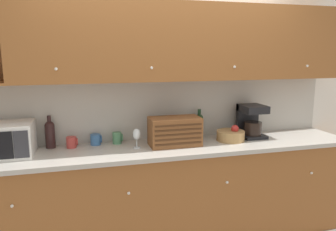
{
  "coord_description": "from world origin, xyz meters",
  "views": [
    {
      "loc": [
        -0.8,
        -3.17,
        1.81
      ],
      "look_at": [
        0.0,
        -0.21,
        1.22
      ],
      "focal_mm": 35.0,
      "sensor_mm": 36.0,
      "label": 1
    }
  ],
  "objects_px": {
    "mug": "(117,138)",
    "fruit_basket": "(231,135)",
    "wine_glass": "(137,135)",
    "bread_box": "(175,131)",
    "microwave": "(1,140)",
    "wine_bottle": "(50,133)",
    "mug_patterned_third": "(96,139)",
    "second_wine_bottle": "(199,125)",
    "coffee_maker": "(251,121)",
    "mug_blue_second": "(72,142)"
  },
  "relations": [
    {
      "from": "mug",
      "to": "fruit_basket",
      "type": "xyz_separation_m",
      "value": [
        1.1,
        -0.18,
        -0.0
      ]
    },
    {
      "from": "wine_glass",
      "to": "bread_box",
      "type": "relative_size",
      "value": 0.38
    },
    {
      "from": "microwave",
      "to": "wine_bottle",
      "type": "relative_size",
      "value": 1.69
    },
    {
      "from": "mug_patterned_third",
      "to": "wine_glass",
      "type": "distance_m",
      "value": 0.42
    },
    {
      "from": "microwave",
      "to": "wine_bottle",
      "type": "height_order",
      "value": "wine_bottle"
    },
    {
      "from": "mug_patterned_third",
      "to": "wine_glass",
      "type": "relative_size",
      "value": 0.6
    },
    {
      "from": "second_wine_bottle",
      "to": "coffee_maker",
      "type": "relative_size",
      "value": 0.88
    },
    {
      "from": "mug_patterned_third",
      "to": "fruit_basket",
      "type": "height_order",
      "value": "fruit_basket"
    },
    {
      "from": "mug_patterned_third",
      "to": "bread_box",
      "type": "distance_m",
      "value": 0.75
    },
    {
      "from": "second_wine_bottle",
      "to": "wine_glass",
      "type": "bearing_deg",
      "value": -163.08
    },
    {
      "from": "wine_bottle",
      "to": "wine_glass",
      "type": "bearing_deg",
      "value": -15.22
    },
    {
      "from": "wine_bottle",
      "to": "coffee_maker",
      "type": "xyz_separation_m",
      "value": [
        1.98,
        -0.1,
        0.03
      ]
    },
    {
      "from": "wine_glass",
      "to": "mug_blue_second",
      "type": "bearing_deg",
      "value": 164.33
    },
    {
      "from": "microwave",
      "to": "bread_box",
      "type": "xyz_separation_m",
      "value": [
        1.5,
        -0.06,
        -0.01
      ]
    },
    {
      "from": "mug_patterned_third",
      "to": "coffee_maker",
      "type": "xyz_separation_m",
      "value": [
        1.57,
        -0.1,
        0.12
      ]
    },
    {
      "from": "microwave",
      "to": "wine_glass",
      "type": "distance_m",
      "value": 1.14
    },
    {
      "from": "wine_glass",
      "to": "bread_box",
      "type": "distance_m",
      "value": 0.36
    },
    {
      "from": "microwave",
      "to": "second_wine_bottle",
      "type": "distance_m",
      "value": 1.83
    },
    {
      "from": "mug_blue_second",
      "to": "second_wine_bottle",
      "type": "distance_m",
      "value": 1.27
    },
    {
      "from": "wine_bottle",
      "to": "microwave",
      "type": "bearing_deg",
      "value": -157.03
    },
    {
      "from": "mug_patterned_third",
      "to": "coffee_maker",
      "type": "bearing_deg",
      "value": -3.48
    },
    {
      "from": "wine_glass",
      "to": "second_wine_bottle",
      "type": "height_order",
      "value": "second_wine_bottle"
    },
    {
      "from": "mug_blue_second",
      "to": "fruit_basket",
      "type": "relative_size",
      "value": 0.37
    },
    {
      "from": "mug_patterned_third",
      "to": "mug",
      "type": "xyz_separation_m",
      "value": [
        0.2,
        -0.01,
        0.0
      ]
    },
    {
      "from": "wine_bottle",
      "to": "fruit_basket",
      "type": "relative_size",
      "value": 1.1
    },
    {
      "from": "mug",
      "to": "coffee_maker",
      "type": "height_order",
      "value": "coffee_maker"
    },
    {
      "from": "wine_glass",
      "to": "second_wine_bottle",
      "type": "distance_m",
      "value": 0.72
    },
    {
      "from": "bread_box",
      "to": "coffee_maker",
      "type": "relative_size",
      "value": 1.42
    },
    {
      "from": "mug",
      "to": "wine_glass",
      "type": "distance_m",
      "value": 0.25
    },
    {
      "from": "mug",
      "to": "fruit_basket",
      "type": "distance_m",
      "value": 1.12
    },
    {
      "from": "mug_patterned_third",
      "to": "coffee_maker",
      "type": "height_order",
      "value": "coffee_maker"
    },
    {
      "from": "mug_blue_second",
      "to": "bread_box",
      "type": "distance_m",
      "value": 0.96
    },
    {
      "from": "microwave",
      "to": "fruit_basket",
      "type": "xyz_separation_m",
      "value": [
        2.08,
        -0.05,
        -0.09
      ]
    },
    {
      "from": "fruit_basket",
      "to": "mug_patterned_third",
      "type": "bearing_deg",
      "value": 171.46
    },
    {
      "from": "mug_blue_second",
      "to": "wine_bottle",
      "type": "bearing_deg",
      "value": 166.19
    },
    {
      "from": "wine_bottle",
      "to": "second_wine_bottle",
      "type": "bearing_deg",
      "value": -0.0
    },
    {
      "from": "bread_box",
      "to": "microwave",
      "type": "bearing_deg",
      "value": 177.7
    },
    {
      "from": "second_wine_bottle",
      "to": "mug_blue_second",
      "type": "bearing_deg",
      "value": -177.91
    },
    {
      "from": "microwave",
      "to": "second_wine_bottle",
      "type": "xyz_separation_m",
      "value": [
        1.82,
        0.16,
        -0.01
      ]
    },
    {
      "from": "microwave",
      "to": "mug_patterned_third",
      "type": "relative_size",
      "value": 4.72
    },
    {
      "from": "mug",
      "to": "mug_blue_second",
      "type": "bearing_deg",
      "value": -176.39
    },
    {
      "from": "wine_bottle",
      "to": "wine_glass",
      "type": "height_order",
      "value": "wine_bottle"
    },
    {
      "from": "wine_bottle",
      "to": "bread_box",
      "type": "bearing_deg",
      "value": -11.0
    },
    {
      "from": "coffee_maker",
      "to": "wine_bottle",
      "type": "bearing_deg",
      "value": 177.0
    },
    {
      "from": "wine_bottle",
      "to": "mug",
      "type": "distance_m",
      "value": 0.61
    },
    {
      "from": "wine_bottle",
      "to": "second_wine_bottle",
      "type": "xyz_separation_m",
      "value": [
        1.45,
        -0.0,
        -0.0
      ]
    },
    {
      "from": "second_wine_bottle",
      "to": "coffee_maker",
      "type": "bearing_deg",
      "value": -11.06
    },
    {
      "from": "second_wine_bottle",
      "to": "coffee_maker",
      "type": "xyz_separation_m",
      "value": [
        0.53,
        -0.1,
        0.03
      ]
    },
    {
      "from": "mug",
      "to": "bread_box",
      "type": "relative_size",
      "value": 0.23
    },
    {
      "from": "mug",
      "to": "fruit_basket",
      "type": "height_order",
      "value": "fruit_basket"
    }
  ]
}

